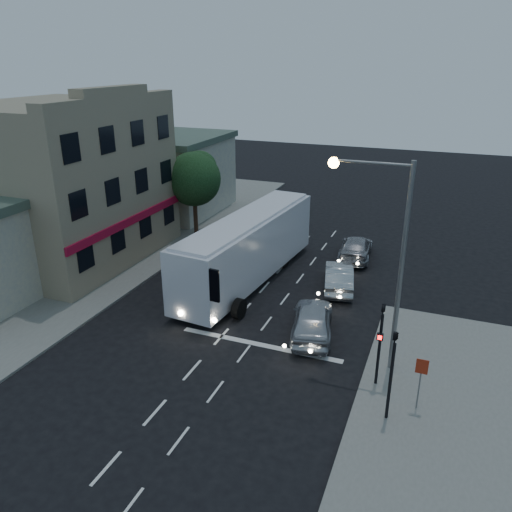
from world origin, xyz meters
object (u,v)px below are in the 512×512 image
at_px(traffic_signal_side, 392,365).
at_px(tour_bus, 248,246).
at_px(regulatory_sign, 421,376).
at_px(car_sedan_a, 339,277).
at_px(car_suv, 312,320).
at_px(streetlight, 387,244).
at_px(car_sedan_b, 356,248).
at_px(traffic_signal_main, 381,335).
at_px(street_tree, 194,177).

bearing_deg(traffic_signal_side, tour_bus, 134.31).
bearing_deg(regulatory_sign, traffic_signal_side, -136.08).
height_order(car_sedan_a, traffic_signal_side, traffic_signal_side).
xyz_separation_m(car_suv, car_sedan_a, (0.05, 5.66, -0.07)).
height_order(car_suv, traffic_signal_side, traffic_signal_side).
bearing_deg(regulatory_sign, streetlight, 128.75).
bearing_deg(tour_bus, car_suv, -36.84).
relative_size(car_sedan_b, traffic_signal_main, 1.21).
relative_size(car_suv, traffic_signal_main, 1.16).
height_order(traffic_signal_side, street_tree, street_tree).
bearing_deg(traffic_signal_main, street_tree, 137.97).
bearing_deg(tour_bus, streetlight, -31.36).
height_order(tour_bus, street_tree, street_tree).
distance_m(car_sedan_a, traffic_signal_main, 9.51).
distance_m(traffic_signal_side, regulatory_sign, 1.61).
xyz_separation_m(car_sedan_a, traffic_signal_side, (4.21, -10.66, 1.68)).
xyz_separation_m(car_sedan_b, traffic_signal_main, (3.51, -13.89, 1.70)).
bearing_deg(street_tree, traffic_signal_side, -44.50).
distance_m(car_suv, streetlight, 6.14).
height_order(car_suv, car_sedan_b, car_suv).
bearing_deg(streetlight, tour_bus, 143.35).
distance_m(regulatory_sign, street_tree, 23.40).
distance_m(tour_bus, traffic_signal_main, 11.87).
bearing_deg(traffic_signal_main, streetlight, 100.20).
bearing_deg(car_sedan_a, streetlight, 101.33).
distance_m(traffic_signal_main, traffic_signal_side, 2.10).
relative_size(car_suv, street_tree, 0.77).
bearing_deg(car_sedan_a, tour_bus, -4.11).
xyz_separation_m(car_sedan_a, car_sedan_b, (0.00, 5.21, -0.02)).
distance_m(car_sedan_a, streetlight, 9.39).
height_order(car_sedan_b, traffic_signal_main, traffic_signal_main).
distance_m(car_sedan_a, traffic_signal_side, 11.58).
distance_m(car_suv, street_tree, 17.02).
relative_size(car_sedan_a, street_tree, 0.73).
xyz_separation_m(tour_bus, streetlight, (8.64, -6.43, 3.54)).
height_order(car_suv, street_tree, street_tree).
xyz_separation_m(car_suv, streetlight, (3.30, -1.60, 4.92)).
bearing_deg(traffic_signal_main, car_sedan_b, 104.18).
xyz_separation_m(regulatory_sign, street_tree, (-17.51, 15.26, 2.90)).
height_order(tour_bus, traffic_signal_main, traffic_signal_main).
bearing_deg(streetlight, street_tree, 140.49).
relative_size(regulatory_sign, streetlight, 0.24).
bearing_deg(traffic_signal_side, regulatory_sign, 43.92).
relative_size(tour_bus, regulatory_sign, 6.10).
bearing_deg(street_tree, car_suv, -42.50).
bearing_deg(traffic_signal_side, traffic_signal_main, 109.49).
height_order(tour_bus, car_sedan_a, tour_bus).
xyz_separation_m(car_suv, street_tree, (-12.25, 11.22, 3.69)).
distance_m(streetlight, street_tree, 20.19).
distance_m(car_sedan_b, street_tree, 12.87).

